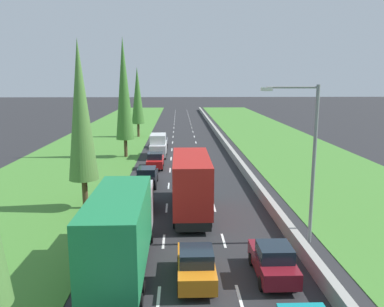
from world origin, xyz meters
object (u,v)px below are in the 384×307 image
(poplar_tree_third, at_px, (124,89))
(street_light_mast, at_px, (308,153))
(maroon_hatchback_right_lane, at_px, (273,261))
(poplar_tree_second, at_px, (81,111))
(black_sedan_left_lane, at_px, (147,177))
(white_van_left_lane, at_px, (158,146))
(grey_sedan_left_lane, at_px, (161,141))
(red_box_truck_centre_lane, at_px, (191,182))
(poplar_tree_fourth, at_px, (138,96))
(maroon_hatchback_left_lane, at_px, (139,198))
(red_hatchback_left_lane, at_px, (155,161))
(orange_hatchback_centre_lane, at_px, (196,265))
(green_box_truck_left_lane, at_px, (122,230))

(poplar_tree_third, relative_size, street_light_mast, 1.58)
(maroon_hatchback_right_lane, relative_size, street_light_mast, 0.43)
(poplar_tree_second, distance_m, street_light_mast, 15.54)
(black_sedan_left_lane, relative_size, white_van_left_lane, 0.92)
(maroon_hatchback_right_lane, height_order, black_sedan_left_lane, maroon_hatchback_right_lane)
(grey_sedan_left_lane, bearing_deg, maroon_hatchback_right_lane, -79.35)
(red_box_truck_centre_lane, distance_m, poplar_tree_fourth, 38.08)
(maroon_hatchback_right_lane, relative_size, white_van_left_lane, 0.80)
(maroon_hatchback_left_lane, xyz_separation_m, red_hatchback_left_lane, (0.39, 13.07, 0.00))
(poplar_tree_second, height_order, street_light_mast, poplar_tree_second)
(black_sedan_left_lane, bearing_deg, poplar_tree_third, 105.36)
(red_box_truck_centre_lane, relative_size, street_light_mast, 1.04)
(maroon_hatchback_left_lane, relative_size, maroon_hatchback_right_lane, 1.00)
(orange_hatchback_centre_lane, distance_m, red_box_truck_centre_lane, 9.79)
(green_box_truck_left_lane, distance_m, white_van_left_lane, 28.72)
(green_box_truck_left_lane, relative_size, maroon_hatchback_right_lane, 2.41)
(green_box_truck_left_lane, distance_m, red_hatchback_left_lane, 22.64)
(white_van_left_lane, bearing_deg, poplar_tree_third, 177.07)
(green_box_truck_left_lane, height_order, poplar_tree_fourth, poplar_tree_fourth)
(maroon_hatchback_left_lane, bearing_deg, red_box_truck_centre_lane, -12.47)
(grey_sedan_left_lane, relative_size, poplar_tree_fourth, 0.40)
(maroon_hatchback_right_lane, height_order, red_hatchback_left_lane, same)
(red_hatchback_left_lane, bearing_deg, green_box_truck_left_lane, -90.66)
(black_sedan_left_lane, height_order, poplar_tree_third, poplar_tree_third)
(poplar_tree_fourth, bearing_deg, grey_sedan_left_lane, -67.46)
(red_box_truck_centre_lane, xyz_separation_m, red_hatchback_left_lane, (-3.33, 13.90, -1.35))
(black_sedan_left_lane, bearing_deg, maroon_hatchback_left_lane, -90.45)
(red_box_truck_centre_lane, height_order, white_van_left_lane, red_box_truck_centre_lane)
(black_sedan_left_lane, distance_m, grey_sedan_left_lane, 19.99)
(black_sedan_left_lane, height_order, white_van_left_lane, white_van_left_lane)
(red_hatchback_left_lane, relative_size, poplar_tree_third, 0.28)
(poplar_tree_third, bearing_deg, maroon_hatchback_left_lane, -79.66)
(green_box_truck_left_lane, distance_m, black_sedan_left_lane, 15.91)
(maroon_hatchback_left_lane, relative_size, red_hatchback_left_lane, 1.00)
(poplar_tree_second, bearing_deg, red_hatchback_left_lane, 71.34)
(black_sedan_left_lane, height_order, street_light_mast, street_light_mast)
(maroon_hatchback_right_lane, bearing_deg, orange_hatchback_centre_lane, -175.46)
(red_box_truck_centre_lane, height_order, poplar_tree_third, poplar_tree_third)
(maroon_hatchback_left_lane, bearing_deg, black_sedan_left_lane, 89.55)
(green_box_truck_left_lane, relative_size, poplar_tree_third, 0.66)
(red_hatchback_left_lane, distance_m, white_van_left_lane, 6.14)
(grey_sedan_left_lane, bearing_deg, poplar_tree_third, -119.83)
(maroon_hatchback_right_lane, distance_m, poplar_tree_second, 16.58)
(red_box_truck_centre_lane, height_order, black_sedan_left_lane, red_box_truck_centre_lane)
(orange_hatchback_centre_lane, relative_size, grey_sedan_left_lane, 0.87)
(street_light_mast, bearing_deg, poplar_tree_second, 155.21)
(orange_hatchback_centre_lane, xyz_separation_m, red_hatchback_left_lane, (-3.25, 23.59, 0.00))
(maroon_hatchback_left_lane, bearing_deg, poplar_tree_fourth, 95.83)
(green_box_truck_left_lane, relative_size, maroon_hatchback_left_lane, 2.41)
(maroon_hatchback_left_lane, xyz_separation_m, white_van_left_lane, (0.41, 19.18, 0.56))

